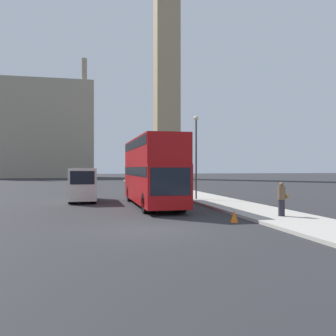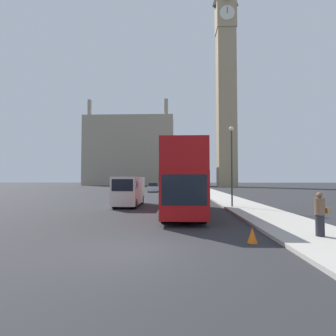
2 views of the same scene
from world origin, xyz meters
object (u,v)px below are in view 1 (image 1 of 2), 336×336
at_px(clock_tower, 167,30).
at_px(parked_sedan, 82,181).
at_px(red_double_decker_bus, 152,169).
at_px(white_van, 83,184).
at_px(pedestrian, 282,199).
at_px(street_lamp, 196,145).

xyz_separation_m(clock_tower, parked_sedan, (-18.73, -31.02, -33.65)).
relative_size(red_double_decker_bus, white_van, 1.91).
bearing_deg(red_double_decker_bus, white_van, 134.57).
relative_size(red_double_decker_bus, pedestrian, 6.55).
distance_m(red_double_decker_bus, parked_sedan, 29.22).
bearing_deg(clock_tower, pedestrian, -97.61).
relative_size(white_van, parked_sedan, 1.22).
xyz_separation_m(red_double_decker_bus, white_van, (-4.46, 4.53, -1.13)).
distance_m(clock_tower, red_double_decker_bus, 69.24).
distance_m(white_van, pedestrian, 15.35).
distance_m(clock_tower, street_lamp, 64.99).
bearing_deg(pedestrian, clock_tower, 82.39).
height_order(red_double_decker_bus, pedestrian, red_double_decker_bus).
xyz_separation_m(white_van, pedestrian, (9.55, -12.01, -0.36)).
bearing_deg(parked_sedan, clock_tower, 58.87).
height_order(white_van, parked_sedan, white_van).
height_order(pedestrian, street_lamp, street_lamp).
relative_size(pedestrian, street_lamp, 0.26).
xyz_separation_m(clock_tower, red_double_decker_bus, (-14.08, -59.82, -31.90)).
relative_size(white_van, street_lamp, 0.90).
xyz_separation_m(red_double_decker_bus, street_lamp, (3.95, 3.13, 1.78)).
distance_m(pedestrian, parked_sedan, 37.56).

